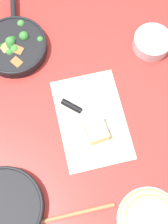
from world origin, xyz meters
name	(u,v)px	position (x,y,z in m)	size (l,w,h in m)	color
ground_plane	(84,153)	(0.00, 0.00, 0.00)	(14.00, 14.00, 0.00)	#51755B
dining_table_red	(84,120)	(0.00, 0.00, 0.70)	(1.25, 1.01, 0.77)	#B72D28
skillet_broccoli	(14,46)	(0.32, 0.25, 0.80)	(0.41, 0.27, 0.07)	black
skillet_eggs	(3,208)	(-0.31, 0.33, 0.80)	(0.28, 0.42, 0.05)	black
wooden_spoon	(48,220)	(-0.37, 0.18, 0.78)	(0.06, 0.39, 0.02)	#996B42
parchment_sheet	(92,119)	(-0.03, -0.03, 0.77)	(0.40, 0.29, 0.00)	beige
grater_knife	(84,113)	(0.00, 0.00, 0.78)	(0.19, 0.24, 0.02)	silver
cheese_block	(96,131)	(-0.08, -0.04, 0.80)	(0.10, 0.09, 0.05)	#EFD67A
dinner_plate_stack	(150,220)	(-0.42, -0.17, 0.79)	(0.23, 0.23, 0.03)	silver
prep_bowl_steel	(152,42)	(0.26, -0.32, 0.80)	(0.15, 0.15, 0.06)	#B7B7BC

